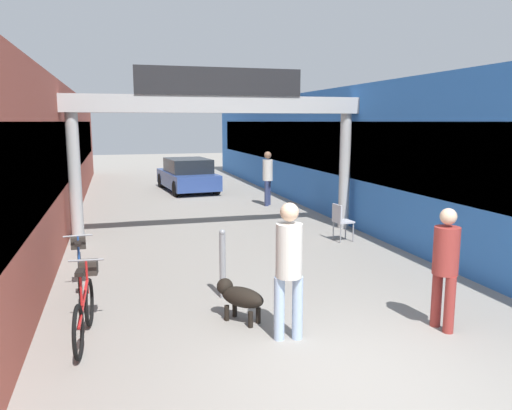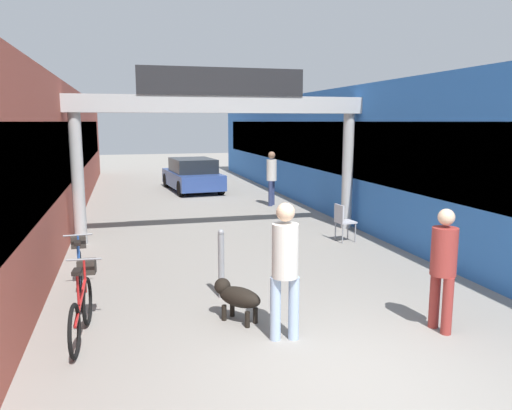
# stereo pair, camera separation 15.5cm
# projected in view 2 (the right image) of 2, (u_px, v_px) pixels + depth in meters

# --- Properties ---
(ground_plane) EXTENTS (80.00, 80.00, 0.00)m
(ground_plane) POSITION_uv_depth(u_px,v_px,m) (352.00, 382.00, 5.45)
(ground_plane) COLOR gray
(storefront_left) EXTENTS (3.00, 26.00, 3.75)m
(storefront_left) POSITION_uv_depth(u_px,v_px,m) (24.00, 154.00, 14.34)
(storefront_left) COLOR #B25142
(storefront_left) RESTS_ON ground_plane
(storefront_right) EXTENTS (3.00, 26.00, 3.75)m
(storefront_right) POSITION_uv_depth(u_px,v_px,m) (349.00, 149.00, 16.91)
(storefront_right) COLOR blue
(storefront_right) RESTS_ON ground_plane
(arcade_sign_gateway) EXTENTS (7.40, 0.47, 4.06)m
(arcade_sign_gateway) POSITION_uv_depth(u_px,v_px,m) (222.00, 118.00, 11.97)
(arcade_sign_gateway) COLOR #B2B2B2
(arcade_sign_gateway) RESTS_ON ground_plane
(pedestrian_with_dog) EXTENTS (0.40, 0.39, 1.81)m
(pedestrian_with_dog) POSITION_uv_depth(u_px,v_px,m) (285.00, 262.00, 6.35)
(pedestrian_with_dog) COLOR #A5BFE0
(pedestrian_with_dog) RESTS_ON ground_plane
(pedestrian_companion) EXTENTS (0.38, 0.40, 1.68)m
(pedestrian_companion) POSITION_uv_depth(u_px,v_px,m) (443.00, 262.00, 6.64)
(pedestrian_companion) COLOR #99332D
(pedestrian_companion) RESTS_ON ground_plane
(pedestrian_carrying_crate) EXTENTS (0.47, 0.47, 1.82)m
(pedestrian_carrying_crate) POSITION_uv_depth(u_px,v_px,m) (272.00, 174.00, 16.75)
(pedestrian_carrying_crate) COLOR navy
(pedestrian_carrying_crate) RESTS_ON ground_plane
(dog_on_leash) EXTENTS (0.70, 0.78, 0.58)m
(dog_on_leash) POSITION_uv_depth(u_px,v_px,m) (236.00, 296.00, 7.07)
(dog_on_leash) COLOR black
(dog_on_leash) RESTS_ON ground_plane
(bicycle_red_nearest) EXTENTS (0.46, 1.69, 0.98)m
(bicycle_red_nearest) POSITION_uv_depth(u_px,v_px,m) (82.00, 304.00, 6.56)
(bicycle_red_nearest) COLOR black
(bicycle_red_nearest) RESTS_ON ground_plane
(bicycle_blue_second) EXTENTS (0.46, 1.69, 0.98)m
(bicycle_blue_second) POSITION_uv_depth(u_px,v_px,m) (79.00, 271.00, 8.03)
(bicycle_blue_second) COLOR black
(bicycle_blue_second) RESTS_ON ground_plane
(bollard_post_metal) EXTENTS (0.10, 0.10, 1.13)m
(bollard_post_metal) POSITION_uv_depth(u_px,v_px,m) (221.00, 263.00, 7.98)
(bollard_post_metal) COLOR gray
(bollard_post_metal) RESTS_ON ground_plane
(cafe_chair_aluminium_nearer) EXTENTS (0.44, 0.44, 0.89)m
(cafe_chair_aluminium_nearer) POSITION_uv_depth(u_px,v_px,m) (343.00, 219.00, 11.75)
(cafe_chair_aluminium_nearer) COLOR gray
(cafe_chair_aluminium_nearer) RESTS_ON ground_plane
(parked_car_blue) EXTENTS (2.15, 4.16, 1.33)m
(parked_car_blue) POSITION_uv_depth(u_px,v_px,m) (192.00, 175.00, 20.43)
(parked_car_blue) COLOR #2D478C
(parked_car_blue) RESTS_ON ground_plane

